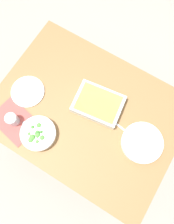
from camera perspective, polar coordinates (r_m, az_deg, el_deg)
name	(u,v)px	position (r m, az deg, el deg)	size (l,w,h in m)	color
ground_plane	(87,132)	(2.13, 0.00, -5.34)	(6.00, 6.00, 0.00)	#9E9389
dining_table	(87,116)	(1.49, 0.00, -0.92)	(1.20, 0.90, 0.74)	olive
placemat	(15,121)	(1.46, -18.44, -2.27)	(0.28, 0.20, 0.00)	#B24C47
stew_bowl	(142,142)	(1.37, 14.23, -7.65)	(0.25, 0.25, 0.06)	white
broccoli_bowl	(38,134)	(1.37, -12.65, -5.55)	(0.22, 0.22, 0.07)	white
baking_dish	(98,104)	(1.39, 2.97, 2.14)	(0.33, 0.26, 0.06)	silver
drink_cup	(13,120)	(1.43, -18.88, -1.93)	(0.07, 0.07, 0.08)	#B2BCC6
side_plate	(28,92)	(1.49, -15.24, 5.18)	(0.22, 0.22, 0.01)	silver
spoon_by_stew	(129,133)	(1.39, 10.88, -5.52)	(0.18, 0.04, 0.01)	silver
spoon_by_broccoli	(46,133)	(1.39, -10.65, -5.37)	(0.14, 0.13, 0.01)	silver
spoon_spare	(32,125)	(1.42, -14.27, -3.28)	(0.17, 0.07, 0.01)	silver
fork_on_table	(92,112)	(1.40, 1.34, 0.06)	(0.16, 0.11, 0.01)	silver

